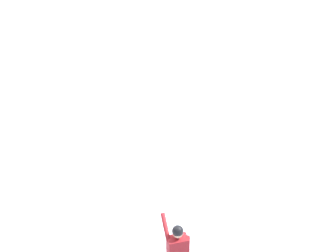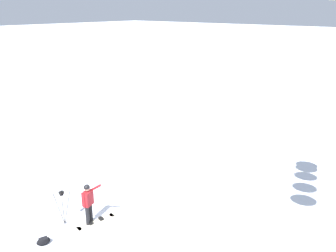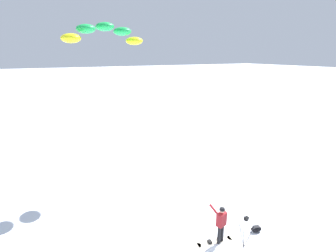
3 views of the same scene
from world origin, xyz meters
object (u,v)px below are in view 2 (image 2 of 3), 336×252
(snowboarder, at_px, (88,200))
(camera_tripod, at_px, (62,201))
(gear_bag_large, at_px, (43,241))
(snowboard, at_px, (96,221))

(snowboarder, distance_m, camera_tripod, 0.95)
(gear_bag_large, distance_m, camera_tripod, 1.53)
(snowboarder, distance_m, snowboard, 1.00)
(snowboarder, relative_size, snowboard, 0.95)
(snowboarder, bearing_deg, gear_bag_large, -97.18)
(snowboard, distance_m, gear_bag_large, 2.04)
(snowboard, bearing_deg, gear_bag_large, -99.60)
(gear_bag_large, height_order, camera_tripod, camera_tripod)
(camera_tripod, bearing_deg, snowboarder, 42.75)
(snowboard, bearing_deg, snowboarder, -119.75)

